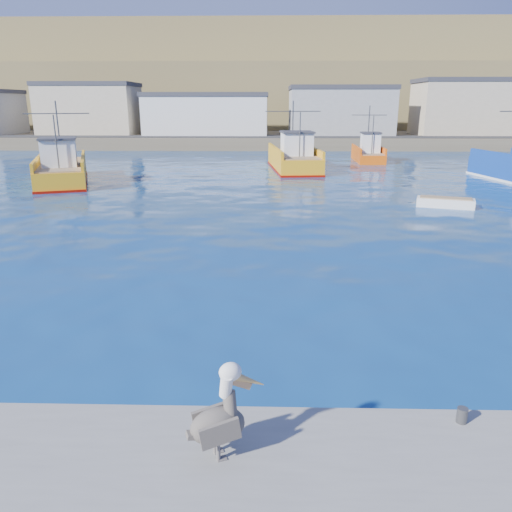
{
  "coord_description": "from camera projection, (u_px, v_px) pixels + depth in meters",
  "views": [
    {
      "loc": [
        -0.65,
        -11.53,
        6.24
      ],
      "look_at": [
        -1.05,
        4.22,
        1.39
      ],
      "focal_mm": 35.0,
      "sensor_mm": 36.0,
      "label": 1
    }
  ],
  "objects": [
    {
      "name": "pelican",
      "position": [
        220.0,
        418.0,
        8.28
      ],
      "size": [
        1.36,
        0.86,
        1.72
      ],
      "color": "#595451",
      "rests_on": "dock"
    },
    {
      "name": "trawler_yellow_a",
      "position": [
        62.0,
        170.0,
        40.43
      ],
      "size": [
        7.15,
        11.67,
        6.49
      ],
      "color": "orange",
      "rests_on": "ground"
    },
    {
      "name": "boat_orange",
      "position": [
        368.0,
        152.0,
        55.16
      ],
      "size": [
        3.86,
        7.42,
        5.95
      ],
      "color": "#E1530A",
      "rests_on": "ground"
    },
    {
      "name": "ground",
      "position": [
        293.0,
        356.0,
        12.83
      ],
      "size": [
        260.0,
        260.0,
        0.0
      ],
      "primitive_type": "plane",
      "color": "navy",
      "rests_on": "ground"
    },
    {
      "name": "trawler_yellow_b",
      "position": [
        294.0,
        159.0,
        48.35
      ],
      "size": [
        5.39,
        11.75,
        6.53
      ],
      "color": "orange",
      "rests_on": "ground"
    },
    {
      "name": "dock_bollards",
      "position": [
        333.0,
        413.0,
        9.38
      ],
      "size": [
        36.2,
        0.2,
        0.3
      ],
      "color": "#4C4C4C",
      "rests_on": "dock"
    },
    {
      "name": "skiff_mid",
      "position": [
        445.0,
        203.0,
        31.12
      ],
      "size": [
        3.6,
        2.18,
        0.74
      ],
      "color": "silver",
      "rests_on": "ground"
    },
    {
      "name": "far_shore",
      "position": [
        272.0,
        90.0,
        114.53
      ],
      "size": [
        200.0,
        81.0,
        24.0
      ],
      "color": "brown",
      "rests_on": "ground"
    }
  ]
}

